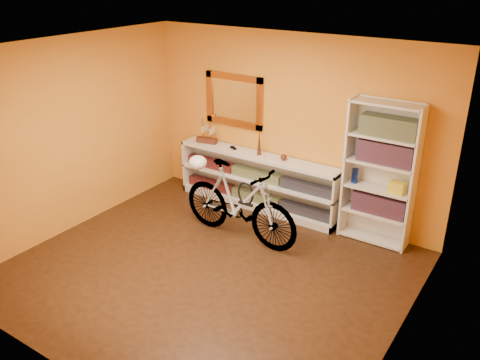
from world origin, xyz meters
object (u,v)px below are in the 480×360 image
Objects in this scene: console_unit at (257,181)px; bicycle at (239,202)px; helmet at (198,162)px; bookcase at (380,174)px.

console_unit is 1.44× the size of bicycle.
console_unit is 1.11m from helmet.
console_unit is at bearing 66.63° from helmet.
bookcase is 2.40m from helmet.
helmet is at bearing -113.37° from console_unit.
bookcase is at bearing 0.79° from console_unit.
bicycle is (0.30, -0.94, 0.11)m from console_unit.
helmet is at bearing 90.00° from bicycle.
bookcase is at bearing -55.19° from bicycle.
console_unit is at bearing 20.10° from bicycle.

